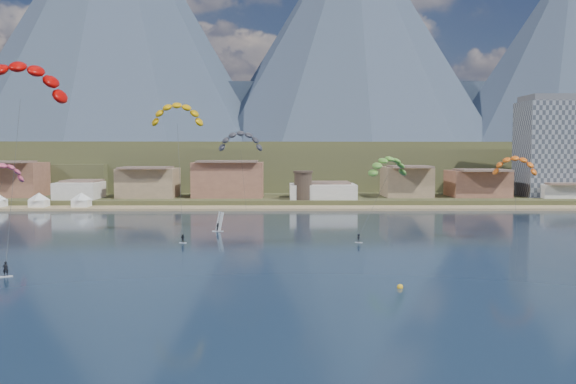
{
  "coord_description": "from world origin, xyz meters",
  "views": [
    {
      "loc": [
        -0.67,
        -68.16,
        16.95
      ],
      "look_at": [
        0.0,
        32.0,
        10.0
      ],
      "focal_mm": 38.48,
      "sensor_mm": 36.0,
      "label": 1
    }
  ],
  "objects_px": {
    "apartment_tower": "(553,147)",
    "buoy": "(400,287)",
    "windsurfer": "(219,225)",
    "watchtower": "(303,185)",
    "kitesurfer_green": "(388,164)",
    "kitesurfer_yellow": "(177,111)",
    "kitesurfer_red": "(20,76)"
  },
  "relations": [
    {
      "from": "apartment_tower",
      "to": "buoy",
      "type": "height_order",
      "value": "apartment_tower"
    },
    {
      "from": "windsurfer",
      "to": "buoy",
      "type": "bearing_deg",
      "value": -62.09
    },
    {
      "from": "apartment_tower",
      "to": "watchtower",
      "type": "bearing_deg",
      "value": -170.07
    },
    {
      "from": "apartment_tower",
      "to": "kitesurfer_green",
      "type": "relative_size",
      "value": 1.77
    },
    {
      "from": "watchtower",
      "to": "buoy",
      "type": "bearing_deg",
      "value": -85.47
    },
    {
      "from": "kitesurfer_yellow",
      "to": "kitesurfer_green",
      "type": "xyz_separation_m",
      "value": [
        41.08,
        0.91,
        -10.2
      ]
    },
    {
      "from": "watchtower",
      "to": "kitesurfer_green",
      "type": "distance_m",
      "value": 63.32
    },
    {
      "from": "kitesurfer_red",
      "to": "windsurfer",
      "type": "bearing_deg",
      "value": 50.29
    },
    {
      "from": "watchtower",
      "to": "apartment_tower",
      "type": "bearing_deg",
      "value": 9.93
    },
    {
      "from": "kitesurfer_green",
      "to": "apartment_tower",
      "type": "bearing_deg",
      "value": 49.02
    },
    {
      "from": "apartment_tower",
      "to": "kitesurfer_red",
      "type": "xyz_separation_m",
      "value": [
        -125.75,
        -101.48,
        10.18
      ]
    },
    {
      "from": "apartment_tower",
      "to": "kitesurfer_red",
      "type": "distance_m",
      "value": 161.91
    },
    {
      "from": "kitesurfer_yellow",
      "to": "buoy",
      "type": "height_order",
      "value": "kitesurfer_yellow"
    },
    {
      "from": "kitesurfer_yellow",
      "to": "kitesurfer_green",
      "type": "bearing_deg",
      "value": 1.28
    },
    {
      "from": "buoy",
      "to": "kitesurfer_green",
      "type": "bearing_deg",
      "value": 82.43
    },
    {
      "from": "kitesurfer_yellow",
      "to": "windsurfer",
      "type": "relative_size",
      "value": 6.71
    },
    {
      "from": "watchtower",
      "to": "kitesurfer_yellow",
      "type": "height_order",
      "value": "kitesurfer_yellow"
    },
    {
      "from": "kitesurfer_red",
      "to": "watchtower",
      "type": "bearing_deg",
      "value": 62.39
    },
    {
      "from": "watchtower",
      "to": "windsurfer",
      "type": "height_order",
      "value": "watchtower"
    },
    {
      "from": "apartment_tower",
      "to": "kitesurfer_red",
      "type": "relative_size",
      "value": 1.0
    },
    {
      "from": "kitesurfer_yellow",
      "to": "apartment_tower",
      "type": "bearing_deg",
      "value": 35.56
    },
    {
      "from": "watchtower",
      "to": "buoy",
      "type": "distance_m",
      "value": 108.39
    },
    {
      "from": "kitesurfer_red",
      "to": "apartment_tower",
      "type": "bearing_deg",
      "value": 38.9
    },
    {
      "from": "windsurfer",
      "to": "buoy",
      "type": "xyz_separation_m",
      "value": [
        27.74,
        -52.37,
        -1.15
      ]
    },
    {
      "from": "apartment_tower",
      "to": "windsurfer",
      "type": "height_order",
      "value": "apartment_tower"
    },
    {
      "from": "apartment_tower",
      "to": "kitesurfer_green",
      "type": "height_order",
      "value": "apartment_tower"
    },
    {
      "from": "kitesurfer_red",
      "to": "kitesurfer_green",
      "type": "distance_m",
      "value": 67.47
    },
    {
      "from": "kitesurfer_red",
      "to": "buoy",
      "type": "relative_size",
      "value": 43.44
    },
    {
      "from": "apartment_tower",
      "to": "kitesurfer_yellow",
      "type": "xyz_separation_m",
      "value": [
        -106.31,
        -76.01,
        6.48
      ]
    },
    {
      "from": "kitesurfer_green",
      "to": "watchtower",
      "type": "bearing_deg",
      "value": 103.59
    },
    {
      "from": "apartment_tower",
      "to": "kitesurfer_yellow",
      "type": "bearing_deg",
      "value": -144.44
    },
    {
      "from": "apartment_tower",
      "to": "windsurfer",
      "type": "relative_size",
      "value": 7.94
    }
  ]
}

